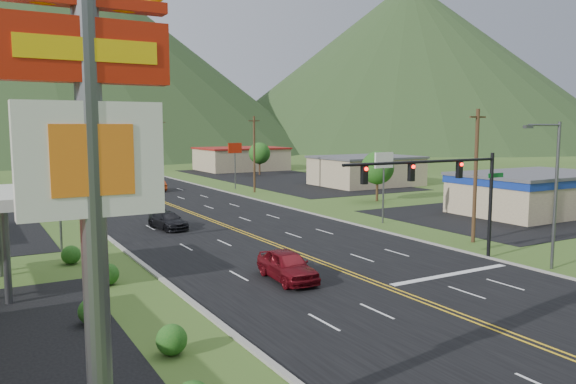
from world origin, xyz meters
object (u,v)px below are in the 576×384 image
streetlight_west (33,153)px  car_red_far (158,186)px  traffic_signal (447,181)px  car_red_near (287,266)px  car_dark_mid (168,221)px  pylon_sign (89,101)px  streetlight_east (553,185)px

streetlight_west → car_red_far: size_ratio=2.03×
traffic_signal → car_red_near: size_ratio=2.60×
traffic_signal → car_dark_mid: 24.08m
pylon_sign → car_red_far: size_ratio=3.16×
pylon_sign → car_red_far: pylon_sign is taller
car_red_near → car_dark_mid: (-0.86, 18.95, -0.15)m
streetlight_east → car_red_far: 53.48m
streetlight_west → car_red_near: bearing=-81.9°
streetlight_east → traffic_signal: bearing=139.6°
streetlight_west → streetlight_east: bearing=-69.1°
car_red_far → car_dark_mid: bearing=78.1°
traffic_signal → car_red_far: size_ratio=2.95×
pylon_sign → traffic_signal: size_ratio=1.07×
car_red_near → car_dark_mid: car_red_near is taller
car_red_near → car_dark_mid: bearing=96.6°
car_red_near → car_red_far: size_ratio=1.13×
traffic_signal → streetlight_west: streetlight_west is taller
car_red_near → car_red_far: bearing=85.8°
streetlight_east → streetlight_west: size_ratio=1.00×
streetlight_west → car_dark_mid: bearing=-79.0°
pylon_sign → car_red_near: pylon_sign is taller
car_red_near → pylon_sign: bearing=-129.4°
streetlight_west → car_dark_mid: (6.83, -35.27, -4.47)m
traffic_signal → streetlight_west: bearing=108.0°
pylon_sign → car_dark_mid: (12.15, 32.73, -8.59)m
pylon_sign → car_red_far: (19.73, 60.62, -8.57)m
pylon_sign → traffic_signal: bearing=27.1°
traffic_signal → car_red_far: traffic_signal is taller
car_red_far → streetlight_east: bearing=102.4°
traffic_signal → pylon_sign: bearing=-152.9°
traffic_signal → car_red_near: bearing=170.3°
streetlight_east → car_dark_mid: size_ratio=1.84×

